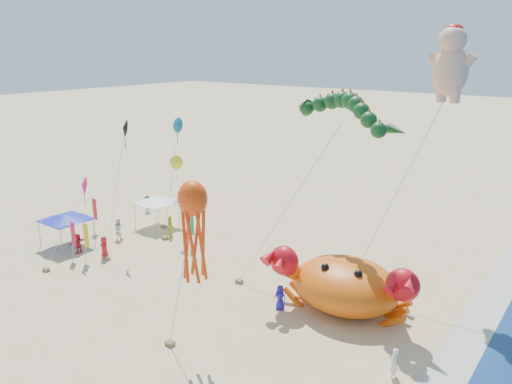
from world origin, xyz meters
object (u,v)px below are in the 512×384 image
cherub_kite (451,62)px  canopy_blue (65,217)px  octopus_kite (193,224)px  canopy_white (156,200)px  crab_inflatable (345,284)px  dragon_kite (341,114)px

cherub_kite → canopy_blue: cherub_kite is taller
octopus_kite → canopy_white: (-16.56, 12.27, -4.84)m
crab_inflatable → canopy_white: bearing=170.4°
octopus_kite → canopy_blue: (-18.94, 4.55, -4.84)m
cherub_kite → crab_inflatable: bearing=-109.5°
crab_inflatable → cherub_kite: size_ratio=0.53×
octopus_kite → canopy_blue: octopus_kite is taller
crab_inflatable → canopy_blue: crab_inflatable is taller
dragon_kite → octopus_kite: (-1.84, -11.87, -4.39)m
crab_inflatable → cherub_kite: cherub_kite is taller
octopus_kite → canopy_blue: 20.07m
dragon_kite → canopy_white: dragon_kite is taller
cherub_kite → octopus_kite: 19.44m
dragon_kite → canopy_white: size_ratio=3.79×
crab_inflatable → octopus_kite: bearing=-116.1°
dragon_kite → canopy_blue: (-20.78, -7.33, -9.22)m
crab_inflatable → cherub_kite: 15.49m
octopus_kite → canopy_blue: size_ratio=2.63×
canopy_blue → dragon_kite: bearing=19.4°
canopy_blue → canopy_white: same height
cherub_kite → canopy_white: bearing=-169.9°
crab_inflatable → canopy_white: 21.13m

